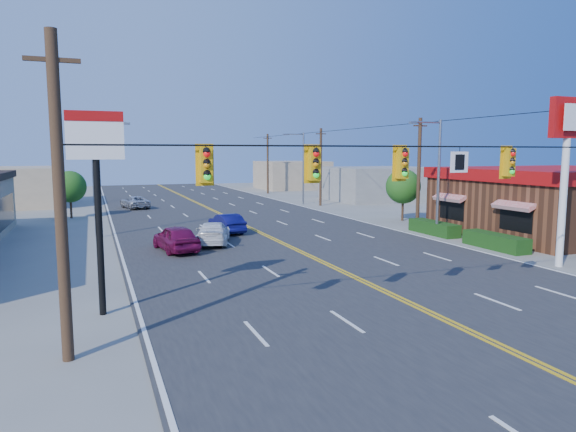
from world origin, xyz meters
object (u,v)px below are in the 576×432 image
object	(u,v)px
car_white	(213,234)
car_silver	(135,203)
kfc_pylon	(566,147)
kfc	(559,201)
pizza_hut_sign	(97,170)
car_blue	(227,224)
car_magenta	(176,239)
signal_span	(428,178)

from	to	relation	value
car_white	car_silver	xyz separation A→B (m)	(-2.96, 23.41, -0.05)
kfc_pylon	car_white	world-z (taller)	kfc_pylon
kfc	car_silver	bearing A→B (deg)	134.03
pizza_hut_sign	car_white	bearing A→B (deg)	61.25
car_white	car_silver	world-z (taller)	car_white
car_blue	car_white	xyz separation A→B (m)	(-1.89, -4.07, 0.00)
kfc	kfc_pylon	distance (m)	12.52
pizza_hut_sign	car_magenta	distance (m)	12.53
signal_span	pizza_hut_sign	xyz separation A→B (m)	(-10.88, 4.00, 0.30)
signal_span	car_magenta	bearing A→B (deg)	113.85
car_white	car_silver	distance (m)	23.60
pizza_hut_sign	car_magenta	bearing A→B (deg)	68.56
kfc_pylon	car_blue	xyz separation A→B (m)	(-13.24, 16.59, -5.36)
kfc_pylon	car_magenta	size ratio (longest dim) A/B	1.89
car_magenta	car_blue	distance (m)	7.22
kfc	pizza_hut_sign	size ratio (longest dim) A/B	2.38
car_magenta	car_silver	bearing A→B (deg)	-97.72
car_magenta	car_white	xyz separation A→B (m)	(2.58, 1.59, -0.08)
kfc_pylon	pizza_hut_sign	world-z (taller)	kfc_pylon
signal_span	car_magenta	distance (m)	16.82
car_white	car_silver	bearing A→B (deg)	-65.82
car_white	pizza_hut_sign	bearing A→B (deg)	78.22
pizza_hut_sign	car_magenta	xyz separation A→B (m)	(4.29, 10.92, -4.41)
car_magenta	signal_span	bearing A→B (deg)	105.24
kfc	car_white	distance (m)	24.51
signal_span	pizza_hut_sign	size ratio (longest dim) A/B	3.55
signal_span	kfc_pylon	world-z (taller)	signal_span
pizza_hut_sign	car_white	size ratio (longest dim) A/B	1.44
kfc_pylon	pizza_hut_sign	size ratio (longest dim) A/B	1.24
kfc	pizza_hut_sign	distance (m)	32.04
car_white	kfc_pylon	bearing A→B (deg)	157.39
kfc	car_magenta	distance (m)	26.82
car_silver	car_magenta	bearing A→B (deg)	79.34
car_magenta	car_blue	xyz separation A→B (m)	(4.47, 5.67, -0.08)
car_magenta	car_silver	size ratio (longest dim) A/B	0.98
signal_span	kfc_pylon	distance (m)	11.87
car_blue	car_white	size ratio (longest dim) A/B	0.88
car_magenta	kfc	bearing A→B (deg)	165.14
pizza_hut_sign	car_blue	size ratio (longest dim) A/B	1.64
car_white	car_silver	size ratio (longest dim) A/B	1.04
car_blue	car_silver	world-z (taller)	car_blue
car_blue	car_magenta	bearing A→B (deg)	45.25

